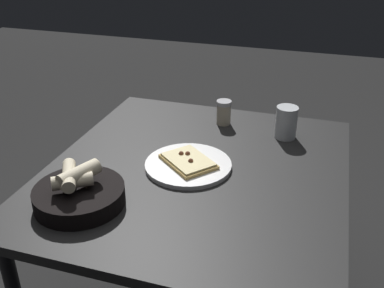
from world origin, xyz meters
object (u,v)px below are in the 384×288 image
(beer_glass, at_px, (286,124))
(pepper_shaker, at_px, (223,114))
(dining_table, at_px, (196,186))
(bread_basket, at_px, (78,193))
(pizza_plate, at_px, (188,164))

(beer_glass, height_order, pepper_shaker, beer_glass)
(dining_table, bearing_deg, beer_glass, -127.82)
(pepper_shaker, bearing_deg, beer_glass, 169.27)
(bread_basket, bearing_deg, pizza_plate, -129.23)
(beer_glass, bearing_deg, pepper_shaker, -10.73)
(bread_basket, relative_size, beer_glass, 2.17)
(bread_basket, relative_size, pepper_shaker, 2.69)
(dining_table, height_order, bread_basket, bread_basket)
(bread_basket, bearing_deg, dining_table, -132.20)
(beer_glass, bearing_deg, bread_basket, 50.02)
(bread_basket, xyz_separation_m, beer_glass, (-0.48, -0.58, 0.02))
(bread_basket, height_order, beer_glass, same)
(pizza_plate, distance_m, beer_glass, 0.40)
(bread_basket, height_order, pepper_shaker, bread_basket)
(dining_table, relative_size, bread_basket, 4.00)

